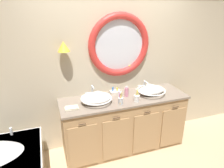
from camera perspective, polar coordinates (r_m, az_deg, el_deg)
ground_plane at (r=3.37m, az=2.68°, el=-19.74°), size 14.00×14.00×0.00m
back_wall_assembly at (r=3.20m, az=-0.60°, el=5.44°), size 6.40×0.26×2.60m
vanity_counter at (r=3.33m, az=3.27°, el=-10.67°), size 1.94×0.62×0.89m
sink_basin_left at (r=2.93m, az=-4.35°, el=-3.98°), size 0.45×0.45×0.14m
sink_basin_right at (r=3.24m, az=10.88°, el=-1.70°), size 0.44×0.44×0.14m
faucet_set_left at (r=3.14m, az=-5.46°, el=-2.20°), size 0.23×0.13×0.18m
faucet_set_right at (r=3.44m, az=8.99°, el=-0.38°), size 0.24×0.15×0.15m
toothbrush_holder_left at (r=2.89m, az=2.37°, el=-4.53°), size 0.08×0.08×0.22m
toothbrush_holder_right at (r=2.99m, az=6.85°, el=-3.86°), size 0.09×0.09×0.21m
soap_dispenser at (r=3.13m, az=4.04°, el=-2.13°), size 0.06×0.07×0.17m
folded_hand_towel at (r=2.83m, az=-11.10°, el=-6.58°), size 0.18×0.12×0.03m
toiletry_basket at (r=3.22m, az=0.84°, el=-2.26°), size 0.16×0.12×0.11m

